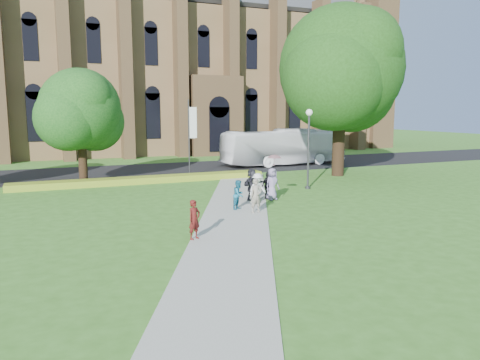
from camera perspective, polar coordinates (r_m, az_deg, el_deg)
name	(u,v)px	position (r m, az deg, el deg)	size (l,w,h in m)	color
ground	(243,220)	(22.31, 0.39, -4.89)	(160.00, 160.00, 0.00)	#386A1F
road	(151,170)	(41.15, -10.79, 1.17)	(160.00, 10.00, 0.02)	black
footpath	(235,215)	(23.20, -0.59, -4.32)	(3.20, 30.00, 0.04)	#B2B2A8
flower_hedge	(144,180)	(34.12, -11.62, 0.01)	(18.00, 1.40, 0.45)	gold
cathedral	(192,49)	(62.96, -5.93, 15.62)	(52.60, 18.25, 28.00)	brown
streetlamp	(309,139)	(31.00, 8.37, 4.96)	(0.44, 0.44, 5.24)	#38383D
large_tree	(341,68)	(37.86, 12.19, 13.18)	(9.60, 9.60, 13.20)	#332114
street_tree_1	(80,109)	(34.49, -18.90, 8.15)	(5.60, 5.60, 8.05)	#332114
banner_pole_0	(190,133)	(36.75, -6.08, 5.70)	(0.70, 0.10, 6.00)	#38383D
tour_coach	(284,147)	(44.37, 5.34, 4.02)	(2.85, 12.18, 3.39)	silver
pedestrian_0	(194,220)	(18.85, -5.59, -4.82)	(0.58, 0.38, 1.60)	#501412
pedestrian_1	(239,195)	(24.34, -0.16, -1.80)	(0.75, 0.58, 1.54)	#1C6D8D
pedestrian_2	(257,189)	(25.72, 2.14, -1.06)	(1.10, 0.63, 1.71)	silver
pedestrian_3	(267,185)	(27.33, 3.37, -0.66)	(0.91, 0.38, 1.56)	black
pedestrian_4	(272,184)	(27.03, 3.94, -0.48)	(0.89, 0.58, 1.83)	gray
pedestrian_5	(252,184)	(26.81, 1.46, -0.54)	(1.69, 0.54, 1.83)	#222229
pedestrian_6	(256,196)	(23.55, 1.99, -1.93)	(0.63, 0.41, 1.73)	gray
parasol	(274,162)	(27.03, 4.21, 2.20)	(0.77, 0.77, 0.68)	#D898B4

